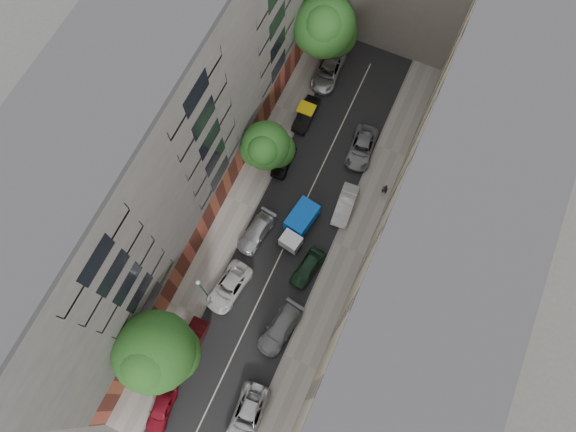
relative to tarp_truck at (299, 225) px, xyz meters
The scene contains 24 objects.
ground 1.32m from the tarp_truck, 166.23° to the left, with size 120.00×120.00×0.00m, color #4C4C49.
road_surface 1.32m from the tarp_truck, 166.23° to the left, with size 8.00×44.00×0.02m, color black.
sidewalk_left 6.12m from the tarp_truck, behind, with size 3.00×44.00×0.15m, color gray.
sidewalk_right 5.12m from the tarp_truck, ahead, with size 3.00×44.00×0.15m, color gray.
building_left 14.48m from the tarp_truck, behind, with size 8.00×44.00×20.00m, color #4E4B48.
building_right 13.68m from the tarp_truck, ahead, with size 8.00×44.00×20.00m, color #C1B496.
tarp_truck is the anchor object (origin of this frame).
car_left_0 19.27m from the tarp_truck, 101.49° to the right, with size 1.61×4.00×1.36m, color maroon.
car_left_1 13.91m from the tarp_truck, 107.20° to the right, with size 1.50×4.31×1.42m, color #480E11.
car_left_2 8.37m from the tarp_truck, 113.33° to the right, with size 2.29×4.96×1.38m, color silver.
car_left_3 3.95m from the tarp_truck, 147.91° to the right, with size 1.86×4.58×1.33m, color #B2B2B7.
car_left_4 6.87m from the tarp_truck, 126.22° to the left, with size 1.52×3.77×1.29m, color black.
car_left_5 11.87m from the tarp_truck, 110.28° to the left, with size 1.47×4.22×1.39m, color black.
car_left_6 17.23m from the tarp_truck, 103.81° to the left, with size 2.50×5.42×1.51m, color #B3B3B8.
car_right_0 16.76m from the tarp_truck, 80.43° to the right, with size 2.45×5.30×1.47m, color #B3B3B8.
car_right_1 9.36m from the tarp_truck, 75.82° to the right, with size 2.05×5.05×1.47m, color slate.
car_right_2 4.00m from the tarp_truck, 54.76° to the right, with size 1.65×4.10×1.40m, color black.
car_right_3 4.87m from the tarp_truck, 50.32° to the left, with size 1.51×4.33×1.43m, color silver.
car_right_4 10.20m from the tarp_truck, 77.01° to the left, with size 2.32×5.02×1.40m, color slate.
tree_near 16.68m from the tarp_truck, 108.27° to the right, with size 6.33×6.20×9.08m.
tree_mid 7.53m from the tarp_truck, 139.94° to the left, with size 4.78×4.42×7.02m.
tree_far 18.55m from the tarp_truck, 106.30° to the left, with size 6.08×5.92×9.27m.
lamp_post 10.54m from the tarp_truck, 117.40° to the right, with size 0.36×0.36×5.74m.
pedestrian 8.87m from the tarp_truck, 48.39° to the left, with size 0.57×0.38×1.57m, color black.
Camera 1 is at (5.90, -14.44, 45.13)m, focal length 32.00 mm.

